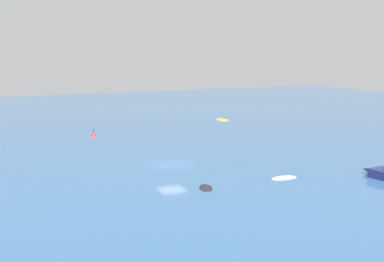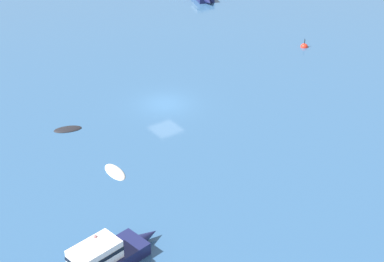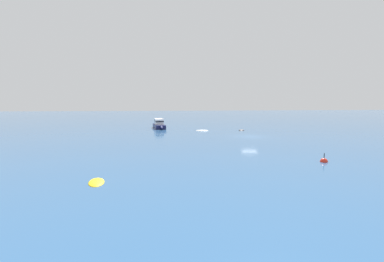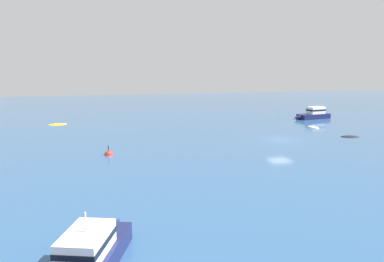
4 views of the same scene
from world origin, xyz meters
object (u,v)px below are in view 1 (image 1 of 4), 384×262
channel_buoy (94,136)px  tender_1 (206,188)px  tender (284,178)px  skiff (222,120)px

channel_buoy → tender_1: bearing=94.0°
tender → channel_buoy: bearing=-68.5°
tender_1 → skiff: (-20.04, -34.48, 0.00)m
tender_1 → channel_buoy: (1.99, -28.51, 0.00)m
tender → tender_1: tender is taller
skiff → channel_buoy: (22.03, 5.97, 0.00)m
skiff → channel_buoy: 22.82m
tender → channel_buoy: 30.08m
skiff → channel_buoy: channel_buoy is taller
tender → skiff: 36.60m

